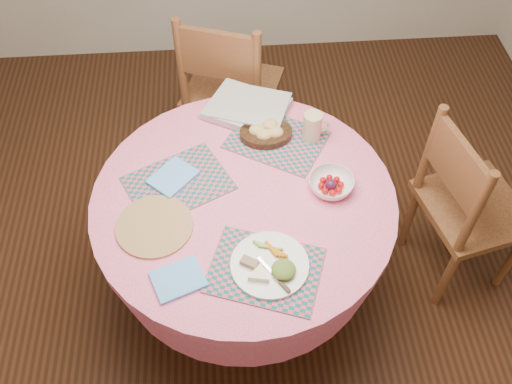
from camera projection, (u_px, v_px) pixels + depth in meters
ground at (246, 290)px, 2.88m from camera, size 4.00×4.00×0.00m
dining_table at (244, 226)px, 2.45m from camera, size 1.24×1.24×0.75m
chair_right at (465, 205)px, 2.58m from camera, size 0.53×0.54×0.98m
chair_back at (229, 89)px, 3.04m from camera, size 0.60×0.59×1.02m
placemat_front at (265, 270)px, 2.08m from camera, size 0.48×0.42×0.01m
placemat_left at (178, 183)px, 2.34m from camera, size 0.49×0.45×0.01m
placemat_back at (277, 140)px, 2.50m from camera, size 0.50×0.46×0.01m
wicker_trivet at (154, 226)px, 2.20m from camera, size 0.30×0.30×0.01m
napkin_near at (178, 279)px, 2.05m from camera, size 0.22×0.20×0.01m
napkin_far at (173, 177)px, 2.35m from camera, size 0.23×0.23×0.01m
dinner_plate at (272, 265)px, 2.07m from camera, size 0.29×0.29×0.05m
bread_bowl at (266, 132)px, 2.48m from camera, size 0.23×0.23×0.08m
latte_mug at (313, 126)px, 2.45m from camera, size 0.12×0.08×0.13m
fruit_bowl at (331, 184)px, 2.30m from camera, size 0.19×0.19×0.06m
newspaper_stack at (248, 108)px, 2.59m from camera, size 0.43×0.40×0.04m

